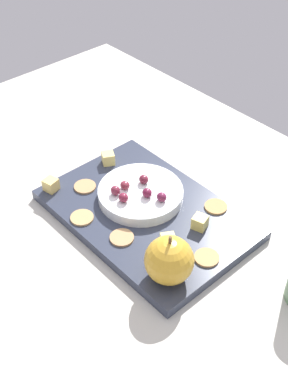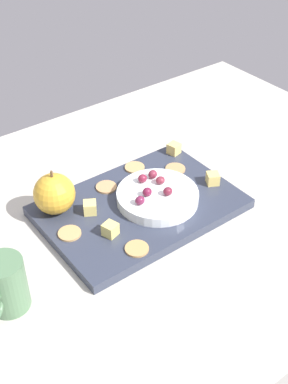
{
  "view_description": "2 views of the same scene",
  "coord_description": "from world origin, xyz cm",
  "px_view_note": "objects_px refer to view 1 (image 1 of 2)",
  "views": [
    {
      "loc": [
        51.79,
        -45.91,
        70.7
      ],
      "look_at": [
        -0.44,
        1.17,
        9.7
      ],
      "focal_mm": 47.81,
      "sensor_mm": 36.0,
      "label": 1
    },
    {
      "loc": [
        46.64,
        62.54,
        69.26
      ],
      "look_at": [
        1.22,
        2.15,
        10.51
      ],
      "focal_mm": 47.7,
      "sensor_mm": 36.0,
      "label": 2
    }
  ],
  "objects_px": {
    "cracker_1": "(82,218)",
    "grape_5": "(147,193)",
    "cheese_cube_2": "(51,185)",
    "grape_1": "(123,198)",
    "cracker_4": "(122,238)",
    "grape_2": "(144,179)",
    "cheese_cube_1": "(168,242)",
    "grape_3": "(162,197)",
    "cracker_3": "(208,256)",
    "serving_dish": "(141,194)",
    "platter": "(147,214)",
    "grape_0": "(127,184)",
    "grape_4": "(115,191)",
    "cracker_0": "(216,207)",
    "cheese_cube_0": "(200,222)",
    "cheese_cube_3": "(108,158)",
    "cracker_2": "(85,187)",
    "apple_whole": "(169,260)"
  },
  "relations": [
    {
      "from": "cracker_1",
      "to": "grape_5",
      "type": "relative_size",
      "value": 2.24
    },
    {
      "from": "cheese_cube_2",
      "to": "grape_1",
      "type": "bearing_deg",
      "value": 25.98
    },
    {
      "from": "cracker_4",
      "to": "grape_2",
      "type": "distance_m",
      "value": 0.13
    },
    {
      "from": "cheese_cube_1",
      "to": "grape_2",
      "type": "bearing_deg",
      "value": 153.92
    },
    {
      "from": "grape_3",
      "to": "grape_5",
      "type": "bearing_deg",
      "value": -156.11
    },
    {
      "from": "grape_5",
      "to": "cracker_3",
      "type": "bearing_deg",
      "value": -3.86
    },
    {
      "from": "grape_1",
      "to": "grape_3",
      "type": "xyz_separation_m",
      "value": [
        0.05,
        0.05,
        -0.0
      ]
    },
    {
      "from": "serving_dish",
      "to": "cheese_cube_1",
      "type": "height_order",
      "value": "cheese_cube_1"
    },
    {
      "from": "platter",
      "to": "cheese_cube_1",
      "type": "xyz_separation_m",
      "value": [
        0.09,
        -0.03,
        0.02
      ]
    },
    {
      "from": "grape_0",
      "to": "grape_4",
      "type": "relative_size",
      "value": 1.0
    },
    {
      "from": "grape_1",
      "to": "grape_4",
      "type": "xyz_separation_m",
      "value": [
        -0.02,
        0.0,
        0.0
      ]
    },
    {
      "from": "grape_4",
      "to": "cracker_0",
      "type": "bearing_deg",
      "value": 43.78
    },
    {
      "from": "platter",
      "to": "grape_3",
      "type": "xyz_separation_m",
      "value": [
        0.02,
        0.02,
        0.04
      ]
    },
    {
      "from": "cheese_cube_0",
      "to": "cheese_cube_3",
      "type": "relative_size",
      "value": 1.0
    },
    {
      "from": "cracker_2",
      "to": "grape_4",
      "type": "relative_size",
      "value": 2.24
    },
    {
      "from": "cheese_cube_3",
      "to": "grape_2",
      "type": "distance_m",
      "value": 0.12
    },
    {
      "from": "apple_whole",
      "to": "cracker_3",
      "type": "distance_m",
      "value": 0.09
    },
    {
      "from": "cracker_0",
      "to": "cracker_4",
      "type": "bearing_deg",
      "value": -107.23
    },
    {
      "from": "cracker_0",
      "to": "grape_2",
      "type": "height_order",
      "value": "grape_2"
    },
    {
      "from": "platter",
      "to": "grape_0",
      "type": "bearing_deg",
      "value": -179.47
    },
    {
      "from": "cracker_1",
      "to": "grape_1",
      "type": "relative_size",
      "value": 2.24
    },
    {
      "from": "apple_whole",
      "to": "serving_dish",
      "type": "bearing_deg",
      "value": 151.42
    },
    {
      "from": "cheese_cube_3",
      "to": "grape_0",
      "type": "height_order",
      "value": "grape_0"
    },
    {
      "from": "grape_1",
      "to": "grape_2",
      "type": "height_order",
      "value": "same"
    },
    {
      "from": "grape_5",
      "to": "grape_1",
      "type": "bearing_deg",
      "value": -114.03
    },
    {
      "from": "grape_4",
      "to": "grape_5",
      "type": "distance_m",
      "value": 0.06
    },
    {
      "from": "apple_whole",
      "to": "cheese_cube_3",
      "type": "relative_size",
      "value": 3.3
    },
    {
      "from": "cracker_4",
      "to": "grape_3",
      "type": "xyz_separation_m",
      "value": [
        -0.01,
        0.1,
        0.03
      ]
    },
    {
      "from": "platter",
      "to": "cracker_3",
      "type": "height_order",
      "value": "cracker_3"
    },
    {
      "from": "serving_dish",
      "to": "grape_5",
      "type": "distance_m",
      "value": 0.03
    },
    {
      "from": "cracker_2",
      "to": "grape_5",
      "type": "height_order",
      "value": "grape_5"
    },
    {
      "from": "cheese_cube_1",
      "to": "cracker_1",
      "type": "bearing_deg",
      "value": -156.31
    },
    {
      "from": "grape_1",
      "to": "grape_3",
      "type": "distance_m",
      "value": 0.07
    },
    {
      "from": "cheese_cube_0",
      "to": "grape_0",
      "type": "relative_size",
      "value": 1.26
    },
    {
      "from": "grape_1",
      "to": "grape_3",
      "type": "bearing_deg",
      "value": 49.3
    },
    {
      "from": "serving_dish",
      "to": "cracker_0",
      "type": "bearing_deg",
      "value": 37.07
    },
    {
      "from": "grape_3",
      "to": "cracker_1",
      "type": "bearing_deg",
      "value": -122.11
    },
    {
      "from": "serving_dish",
      "to": "grape_4",
      "type": "bearing_deg",
      "value": -115.94
    },
    {
      "from": "grape_4",
      "to": "serving_dish",
      "type": "bearing_deg",
      "value": 64.06
    },
    {
      "from": "apple_whole",
      "to": "cheese_cube_1",
      "type": "height_order",
      "value": "apple_whole"
    },
    {
      "from": "grape_3",
      "to": "serving_dish",
      "type": "bearing_deg",
      "value": -170.65
    },
    {
      "from": "cheese_cube_2",
      "to": "grape_2",
      "type": "relative_size",
      "value": 1.26
    },
    {
      "from": "grape_4",
      "to": "grape_0",
      "type": "bearing_deg",
      "value": 91.95
    },
    {
      "from": "platter",
      "to": "cheese_cube_3",
      "type": "height_order",
      "value": "cheese_cube_3"
    },
    {
      "from": "cheese_cube_1",
      "to": "cheese_cube_2",
      "type": "distance_m",
      "value": 0.27
    },
    {
      "from": "cracker_0",
      "to": "grape_0",
      "type": "height_order",
      "value": "grape_0"
    },
    {
      "from": "grape_0",
      "to": "grape_1",
      "type": "distance_m",
      "value": 0.04
    },
    {
      "from": "cracker_2",
      "to": "cracker_4",
      "type": "bearing_deg",
      "value": -13.03
    },
    {
      "from": "apple_whole",
      "to": "cheese_cube_3",
      "type": "distance_m",
      "value": 0.32
    },
    {
      "from": "cracker_3",
      "to": "grape_4",
      "type": "xyz_separation_m",
      "value": [
        -0.21,
        -0.03,
        0.03
      ]
    }
  ]
}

